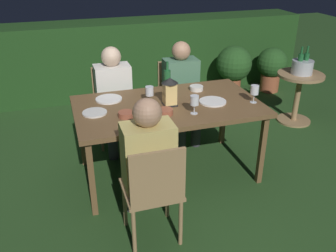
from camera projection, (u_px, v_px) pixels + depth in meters
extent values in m
plane|color=#26471E|center=(168.00, 172.00, 3.75)|extent=(16.00, 16.00, 0.00)
cube|color=brown|center=(168.00, 106.00, 3.42)|extent=(1.73, 0.99, 0.04)
cube|color=brown|center=(92.00, 179.00, 3.02)|extent=(0.05, 0.05, 0.71)
cube|color=brown|center=(262.00, 150.00, 3.44)|extent=(0.05, 0.05, 0.71)
cube|color=brown|center=(82.00, 134.00, 3.74)|extent=(0.05, 0.05, 0.71)
cube|color=brown|center=(223.00, 115.00, 4.17)|extent=(0.05, 0.05, 0.71)
cube|color=#9E7A51|center=(151.00, 190.00, 2.76)|extent=(0.42, 0.40, 0.03)
cube|color=#9E7A51|center=(158.00, 178.00, 2.50)|extent=(0.40, 0.02, 0.42)
cylinder|color=#9E7A51|center=(125.00, 204.00, 2.95)|extent=(0.03, 0.03, 0.42)
cylinder|color=#9E7A51|center=(167.00, 196.00, 3.05)|extent=(0.03, 0.03, 0.42)
cylinder|color=#9E7A51|center=(134.00, 233.00, 2.66)|extent=(0.03, 0.03, 0.42)
cylinder|color=#9E7A51|center=(181.00, 223.00, 2.76)|extent=(0.03, 0.03, 0.42)
cube|color=tan|center=(148.00, 155.00, 2.69)|extent=(0.38, 0.24, 0.50)
sphere|color=tan|center=(147.00, 113.00, 2.54)|extent=(0.21, 0.21, 0.21)
cylinder|color=tan|center=(134.00, 174.00, 2.89)|extent=(0.13, 0.36, 0.13)
cylinder|color=tan|center=(155.00, 171.00, 2.94)|extent=(0.13, 0.36, 0.13)
cylinder|color=#333338|center=(131.00, 188.00, 3.13)|extent=(0.11, 0.11, 0.45)
cylinder|color=#333338|center=(151.00, 184.00, 3.18)|extent=(0.11, 0.11, 0.45)
cube|color=#9E7A51|center=(114.00, 108.00, 4.15)|extent=(0.42, 0.40, 0.03)
cube|color=#9E7A51|center=(110.00, 84.00, 4.21)|extent=(0.40, 0.03, 0.42)
cylinder|color=#9E7A51|center=(133.00, 130.00, 4.15)|extent=(0.03, 0.03, 0.42)
cylinder|color=#9E7A51|center=(102.00, 134.00, 4.05)|extent=(0.03, 0.03, 0.42)
cylinder|color=#9E7A51|center=(127.00, 118.00, 4.44)|extent=(0.03, 0.03, 0.42)
cylinder|color=#9E7A51|center=(98.00, 122.00, 4.34)|extent=(0.03, 0.03, 0.42)
cube|color=white|center=(113.00, 88.00, 3.98)|extent=(0.38, 0.24, 0.50)
sphere|color=beige|center=(111.00, 57.00, 3.83)|extent=(0.21, 0.21, 0.21)
cylinder|color=white|center=(125.00, 111.00, 3.99)|extent=(0.13, 0.36, 0.13)
cylinder|color=white|center=(109.00, 114.00, 3.94)|extent=(0.13, 0.36, 0.13)
cylinder|color=#333338|center=(129.00, 137.00, 3.96)|extent=(0.11, 0.11, 0.45)
cylinder|color=#333338|center=(113.00, 140.00, 3.91)|extent=(0.11, 0.11, 0.45)
cube|color=#9E7A51|center=(179.00, 100.00, 4.36)|extent=(0.42, 0.40, 0.03)
cube|color=#9E7A51|center=(174.00, 77.00, 4.42)|extent=(0.40, 0.03, 0.42)
cylinder|color=#9E7A51|center=(197.00, 121.00, 4.36)|extent=(0.03, 0.03, 0.42)
cylinder|color=#9E7A51|center=(169.00, 125.00, 4.26)|extent=(0.03, 0.03, 0.42)
cylinder|color=#9E7A51|center=(187.00, 110.00, 4.65)|extent=(0.03, 0.03, 0.42)
cylinder|color=#9E7A51|center=(160.00, 114.00, 4.55)|extent=(0.03, 0.03, 0.42)
cube|color=#4C7A5B|center=(181.00, 81.00, 4.19)|extent=(0.38, 0.24, 0.50)
sphere|color=tan|center=(181.00, 51.00, 4.04)|extent=(0.21, 0.21, 0.21)
cylinder|color=#4C7A5B|center=(192.00, 103.00, 4.20)|extent=(0.13, 0.36, 0.13)
cylinder|color=#4C7A5B|center=(177.00, 105.00, 4.15)|extent=(0.13, 0.36, 0.13)
cylinder|color=#333338|center=(196.00, 128.00, 4.17)|extent=(0.11, 0.11, 0.45)
cylinder|color=#333338|center=(181.00, 130.00, 4.12)|extent=(0.11, 0.11, 0.45)
cube|color=black|center=(170.00, 104.00, 3.39)|extent=(0.12, 0.12, 0.01)
cube|color=#F9D17A|center=(170.00, 93.00, 3.35)|extent=(0.11, 0.11, 0.20)
cone|color=black|center=(170.00, 80.00, 3.29)|extent=(0.15, 0.15, 0.05)
cylinder|color=#1E5B2D|center=(167.00, 80.00, 3.73)|extent=(0.07, 0.07, 0.20)
cylinder|color=#1E5B2D|center=(167.00, 66.00, 3.67)|extent=(0.03, 0.03, 0.09)
cylinder|color=silver|center=(253.00, 102.00, 3.45)|extent=(0.06, 0.06, 0.00)
cylinder|color=silver|center=(254.00, 98.00, 3.43)|extent=(0.01, 0.01, 0.08)
cylinder|color=silver|center=(255.00, 90.00, 3.40)|extent=(0.08, 0.08, 0.08)
cylinder|color=maroon|center=(254.00, 92.00, 3.41)|extent=(0.07, 0.07, 0.03)
cylinder|color=silver|center=(150.00, 103.00, 3.43)|extent=(0.06, 0.06, 0.00)
cylinder|color=silver|center=(150.00, 99.00, 3.41)|extent=(0.01, 0.01, 0.08)
cylinder|color=silver|center=(149.00, 91.00, 3.37)|extent=(0.08, 0.08, 0.08)
cylinder|color=maroon|center=(150.00, 93.00, 3.38)|extent=(0.07, 0.07, 0.03)
cylinder|color=silver|center=(194.00, 113.00, 3.22)|extent=(0.06, 0.06, 0.00)
cylinder|color=silver|center=(194.00, 109.00, 3.20)|extent=(0.01, 0.01, 0.08)
cylinder|color=silver|center=(195.00, 100.00, 3.17)|extent=(0.08, 0.08, 0.08)
cylinder|color=maroon|center=(194.00, 103.00, 3.18)|extent=(0.07, 0.07, 0.03)
cylinder|color=white|center=(213.00, 102.00, 3.45)|extent=(0.26, 0.26, 0.01)
cylinder|color=silver|center=(95.00, 113.00, 3.22)|extent=(0.22, 0.22, 0.01)
cylinder|color=white|center=(109.00, 99.00, 3.51)|extent=(0.25, 0.25, 0.01)
cylinder|color=#9E5138|center=(165.00, 112.00, 3.20)|extent=(0.14, 0.14, 0.05)
cylinder|color=#424C1E|center=(165.00, 111.00, 3.20)|extent=(0.12, 0.12, 0.01)
cylinder|color=#9E5138|center=(126.00, 114.00, 3.15)|extent=(0.13, 0.13, 0.05)
cylinder|color=tan|center=(126.00, 113.00, 3.15)|extent=(0.11, 0.11, 0.01)
cylinder|color=silver|center=(196.00, 88.00, 3.74)|extent=(0.14, 0.14, 0.04)
cylinder|color=#477533|center=(196.00, 87.00, 3.73)|extent=(0.12, 0.12, 0.01)
cylinder|color=#9E7A51|center=(301.00, 75.00, 4.57)|extent=(0.57, 0.57, 0.03)
cylinder|color=#9E7A51|center=(297.00, 99.00, 4.71)|extent=(0.07, 0.07, 0.62)
cylinder|color=#9E7A51|center=(293.00, 120.00, 4.85)|extent=(0.43, 0.43, 0.02)
cylinder|color=#B2B7BF|center=(302.00, 67.00, 4.52)|extent=(0.26, 0.26, 0.17)
cylinder|color=white|center=(303.00, 64.00, 4.51)|extent=(0.23, 0.23, 0.04)
cylinder|color=#1E5B2D|center=(300.00, 60.00, 4.47)|extent=(0.07, 0.07, 0.16)
cylinder|color=#1E5B2D|center=(302.00, 50.00, 4.42)|extent=(0.03, 0.03, 0.09)
cylinder|color=#1E5B2D|center=(306.00, 60.00, 4.51)|extent=(0.07, 0.07, 0.16)
cylinder|color=#1E5B2D|center=(308.00, 50.00, 4.45)|extent=(0.03, 0.03, 0.09)
cube|color=#1E4219|center=(120.00, 58.00, 5.59)|extent=(5.77, 0.62, 1.10)
cylinder|color=#9E5133|center=(232.00, 87.00, 5.59)|extent=(0.25, 0.25, 0.30)
sphere|color=#234C1E|center=(234.00, 64.00, 5.42)|extent=(0.53, 0.53, 0.53)
cylinder|color=#9E5133|center=(269.00, 83.00, 5.82)|extent=(0.29, 0.29, 0.26)
sphere|color=#234C1E|center=(272.00, 63.00, 5.67)|extent=(0.46, 0.46, 0.46)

